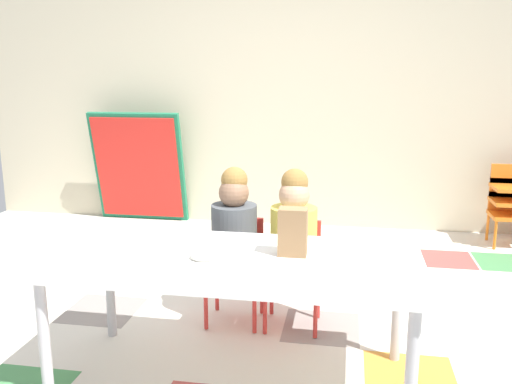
{
  "coord_description": "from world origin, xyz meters",
  "views": [
    {
      "loc": [
        0.57,
        -2.91,
        1.43
      ],
      "look_at": [
        0.13,
        -0.37,
        0.87
      ],
      "focal_mm": 37.92,
      "sensor_mm": 36.0,
      "label": 1
    }
  ],
  "objects_px": {
    "seated_child_middle_seat": "(294,234)",
    "paper_bag_brown": "(293,232)",
    "seated_child_near_camera": "(235,231)",
    "folded_activity_table": "(139,168)",
    "paper_plate_near_edge": "(204,259)",
    "donut_powdered_on_plate": "(204,255)",
    "craft_table": "(234,268)",
    "kid_chair_orange_stack": "(511,199)"
  },
  "relations": [
    {
      "from": "seated_child_middle_seat",
      "to": "paper_bag_brown",
      "type": "height_order",
      "value": "seated_child_middle_seat"
    },
    {
      "from": "seated_child_near_camera",
      "to": "paper_bag_brown",
      "type": "xyz_separation_m",
      "value": [
        0.39,
        -0.54,
        0.17
      ]
    },
    {
      "from": "seated_child_middle_seat",
      "to": "paper_bag_brown",
      "type": "xyz_separation_m",
      "value": [
        0.05,
        -0.54,
        0.17
      ]
    },
    {
      "from": "seated_child_middle_seat",
      "to": "folded_activity_table",
      "type": "relative_size",
      "value": 0.84
    },
    {
      "from": "paper_plate_near_edge",
      "to": "donut_powdered_on_plate",
      "type": "xyz_separation_m",
      "value": [
        0.0,
        0.0,
        0.02
      ]
    },
    {
      "from": "paper_bag_brown",
      "to": "paper_plate_near_edge",
      "type": "bearing_deg",
      "value": -159.81
    },
    {
      "from": "seated_child_near_camera",
      "to": "folded_activity_table",
      "type": "distance_m",
      "value": 2.45
    },
    {
      "from": "seated_child_middle_seat",
      "to": "folded_activity_table",
      "type": "bearing_deg",
      "value": 130.53
    },
    {
      "from": "seated_child_middle_seat",
      "to": "paper_plate_near_edge",
      "type": "relative_size",
      "value": 5.1
    },
    {
      "from": "folded_activity_table",
      "to": "paper_plate_near_edge",
      "type": "relative_size",
      "value": 6.04
    },
    {
      "from": "craft_table",
      "to": "folded_activity_table",
      "type": "distance_m",
      "value": 3.04
    },
    {
      "from": "folded_activity_table",
      "to": "donut_powdered_on_plate",
      "type": "height_order",
      "value": "folded_activity_table"
    },
    {
      "from": "craft_table",
      "to": "seated_child_middle_seat",
      "type": "xyz_separation_m",
      "value": [
        0.21,
        0.62,
        -0.01
      ]
    },
    {
      "from": "seated_child_near_camera",
      "to": "kid_chair_orange_stack",
      "type": "height_order",
      "value": "seated_child_near_camera"
    },
    {
      "from": "craft_table",
      "to": "paper_plate_near_edge",
      "type": "relative_size",
      "value": 9.43
    },
    {
      "from": "craft_table",
      "to": "donut_powdered_on_plate",
      "type": "height_order",
      "value": "donut_powdered_on_plate"
    },
    {
      "from": "kid_chair_orange_stack",
      "to": "folded_activity_table",
      "type": "relative_size",
      "value": 0.63
    },
    {
      "from": "seated_child_middle_seat",
      "to": "folded_activity_table",
      "type": "distance_m",
      "value": 2.66
    },
    {
      "from": "seated_child_near_camera",
      "to": "folded_activity_table",
      "type": "height_order",
      "value": "folded_activity_table"
    },
    {
      "from": "donut_powdered_on_plate",
      "to": "paper_bag_brown",
      "type": "bearing_deg",
      "value": 20.19
    },
    {
      "from": "kid_chair_orange_stack",
      "to": "donut_powdered_on_plate",
      "type": "height_order",
      "value": "kid_chair_orange_stack"
    },
    {
      "from": "craft_table",
      "to": "paper_plate_near_edge",
      "type": "height_order",
      "value": "paper_plate_near_edge"
    },
    {
      "from": "paper_plate_near_edge",
      "to": "donut_powdered_on_plate",
      "type": "relative_size",
      "value": 1.5
    },
    {
      "from": "craft_table",
      "to": "paper_plate_near_edge",
      "type": "xyz_separation_m",
      "value": [
        -0.12,
        -0.07,
        0.06
      ]
    },
    {
      "from": "seated_child_near_camera",
      "to": "paper_plate_near_edge",
      "type": "bearing_deg",
      "value": -89.5
    },
    {
      "from": "folded_activity_table",
      "to": "paper_plate_near_edge",
      "type": "bearing_deg",
      "value": -62.71
    },
    {
      "from": "craft_table",
      "to": "paper_bag_brown",
      "type": "distance_m",
      "value": 0.32
    },
    {
      "from": "craft_table",
      "to": "folded_activity_table",
      "type": "relative_size",
      "value": 1.56
    },
    {
      "from": "seated_child_middle_seat",
      "to": "folded_activity_table",
      "type": "height_order",
      "value": "folded_activity_table"
    },
    {
      "from": "craft_table",
      "to": "kid_chair_orange_stack",
      "type": "distance_m",
      "value": 3.1
    },
    {
      "from": "seated_child_near_camera",
      "to": "kid_chair_orange_stack",
      "type": "distance_m",
      "value": 2.73
    },
    {
      "from": "craft_table",
      "to": "donut_powdered_on_plate",
      "type": "relative_size",
      "value": 14.1
    },
    {
      "from": "craft_table",
      "to": "folded_activity_table",
      "type": "bearing_deg",
      "value": 119.9
    },
    {
      "from": "seated_child_middle_seat",
      "to": "kid_chair_orange_stack",
      "type": "relative_size",
      "value": 1.35
    },
    {
      "from": "kid_chair_orange_stack",
      "to": "seated_child_middle_seat",
      "type": "bearing_deg",
      "value": -131.65
    },
    {
      "from": "kid_chair_orange_stack",
      "to": "donut_powdered_on_plate",
      "type": "bearing_deg",
      "value": -128.01
    },
    {
      "from": "seated_child_near_camera",
      "to": "seated_child_middle_seat",
      "type": "relative_size",
      "value": 1.0
    },
    {
      "from": "craft_table",
      "to": "seated_child_middle_seat",
      "type": "relative_size",
      "value": 1.85
    },
    {
      "from": "kid_chair_orange_stack",
      "to": "paper_plate_near_edge",
      "type": "relative_size",
      "value": 3.78
    },
    {
      "from": "seated_child_near_camera",
      "to": "seated_child_middle_seat",
      "type": "distance_m",
      "value": 0.34
    },
    {
      "from": "kid_chair_orange_stack",
      "to": "paper_plate_near_edge",
      "type": "height_order",
      "value": "kid_chair_orange_stack"
    },
    {
      "from": "folded_activity_table",
      "to": "donut_powdered_on_plate",
      "type": "bearing_deg",
      "value": -62.71
    }
  ]
}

